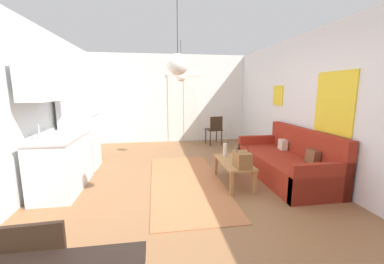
# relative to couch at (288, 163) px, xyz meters

# --- Properties ---
(ground_plane) EXTENTS (5.28, 8.25, 0.10)m
(ground_plane) POSITION_rel_couch_xyz_m (-1.93, -0.33, -0.32)
(ground_plane) COLOR #8E603D
(wall_back) EXTENTS (4.88, 0.13, 2.66)m
(wall_back) POSITION_rel_couch_xyz_m (-1.92, 3.54, 1.05)
(wall_back) COLOR white
(wall_back) RESTS_ON ground_plane
(wall_right) EXTENTS (0.12, 7.85, 2.66)m
(wall_right) POSITION_rel_couch_xyz_m (0.46, -0.33, 1.06)
(wall_right) COLOR silver
(wall_right) RESTS_ON ground_plane
(wall_left) EXTENTS (0.12, 7.85, 2.66)m
(wall_left) POSITION_rel_couch_xyz_m (-4.32, -0.33, 1.06)
(wall_left) COLOR silver
(wall_left) RESTS_ON ground_plane
(area_rug) EXTENTS (1.22, 3.00, 0.01)m
(area_rug) POSITION_rel_couch_xyz_m (-1.88, 0.06, -0.27)
(area_rug) COLOR #B26B42
(area_rug) RESTS_ON ground_plane
(couch) EXTENTS (0.95, 2.18, 0.90)m
(couch) POSITION_rel_couch_xyz_m (0.00, 0.00, 0.00)
(couch) COLOR maroon
(couch) RESTS_ON ground_plane
(coffee_table) EXTENTS (0.45, 1.02, 0.40)m
(coffee_table) POSITION_rel_couch_xyz_m (-1.09, -0.14, 0.08)
(coffee_table) COLOR #A87542
(coffee_table) RESTS_ON ground_plane
(bamboo_vase) EXTENTS (0.07, 0.07, 0.47)m
(bamboo_vase) POSITION_rel_couch_xyz_m (-1.15, 0.15, 0.26)
(bamboo_vase) COLOR beige
(bamboo_vase) RESTS_ON coffee_table
(handbag) EXTENTS (0.22, 0.32, 0.36)m
(handbag) POSITION_rel_couch_xyz_m (-1.06, -0.47, 0.26)
(handbag) COLOR brown
(handbag) RESTS_ON coffee_table
(refrigerator) EXTENTS (0.64, 0.64, 1.77)m
(refrigerator) POSITION_rel_couch_xyz_m (-3.90, 1.13, 0.62)
(refrigerator) COLOR white
(refrigerator) RESTS_ON ground_plane
(kitchen_counter) EXTENTS (0.61, 1.31, 2.02)m
(kitchen_counter) POSITION_rel_couch_xyz_m (-3.92, 0.04, 0.49)
(kitchen_counter) COLOR silver
(kitchen_counter) RESTS_ON ground_plane
(accent_chair) EXTENTS (0.49, 0.48, 0.85)m
(accent_chair) POSITION_rel_couch_xyz_m (-0.68, 2.82, 0.22)
(accent_chair) COLOR #382619
(accent_chair) RESTS_ON ground_plane
(pendant_lamp_near) EXTENTS (0.26, 0.26, 0.89)m
(pendant_lamp_near) POSITION_rel_couch_xyz_m (-2.12, -1.00, 1.63)
(pendant_lamp_near) COLOR black
(pendant_lamp_far) EXTENTS (0.22, 0.22, 0.88)m
(pendant_lamp_far) POSITION_rel_couch_xyz_m (-1.81, 1.46, 1.62)
(pendant_lamp_far) COLOR black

